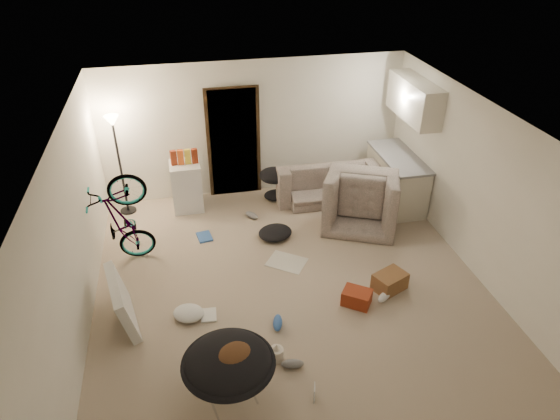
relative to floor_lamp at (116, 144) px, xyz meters
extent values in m
cube|color=tan|center=(2.40, -2.65, -1.32)|extent=(5.50, 6.00, 0.02)
cube|color=white|center=(2.40, -2.65, 1.20)|extent=(5.50, 6.00, 0.02)
cube|color=white|center=(2.40, 0.36, -0.06)|extent=(5.50, 0.02, 2.50)
cube|color=white|center=(2.40, -5.66, -0.06)|extent=(5.50, 0.02, 2.50)
cube|color=white|center=(-0.36, -2.65, -0.06)|extent=(0.02, 6.00, 2.50)
cube|color=white|center=(5.16, -2.65, -0.06)|extent=(0.02, 6.00, 2.50)
cube|color=black|center=(2.00, 0.32, -0.29)|extent=(0.85, 0.10, 2.04)
cube|color=#312011|center=(2.00, 0.29, -0.29)|extent=(0.97, 0.04, 2.10)
cylinder|color=black|center=(0.00, 0.00, -1.29)|extent=(0.28, 0.28, 0.03)
cylinder|color=black|center=(0.00, 0.00, -0.46)|extent=(0.04, 0.04, 1.70)
cone|color=#FFE0A5|center=(0.00, 0.00, 0.41)|extent=(0.24, 0.24, 0.18)
cube|color=beige|center=(4.83, -0.65, -0.87)|extent=(0.60, 1.50, 0.88)
cube|color=gray|center=(4.83, -0.65, -0.41)|extent=(0.64, 1.54, 0.04)
cube|color=beige|center=(4.96, -0.65, 0.64)|extent=(0.38, 1.40, 0.65)
imported|color=#3D453D|center=(3.61, -0.20, -1.04)|extent=(1.87, 0.75, 0.54)
imported|color=#3D453D|center=(4.01, -1.09, -0.92)|extent=(1.51, 1.43, 0.77)
imported|color=black|center=(0.10, -1.56, -0.89)|extent=(1.63, 0.76, 0.92)
imported|color=maroon|center=(2.20, -4.65, -1.30)|extent=(0.23, 0.20, 0.02)
cube|color=white|center=(1.08, -0.10, -0.86)|extent=(0.53, 0.53, 0.89)
cube|color=maroon|center=(0.91, -0.10, -0.31)|extent=(0.12, 0.09, 0.30)
cube|color=#DC541B|center=(1.03, -0.10, -0.31)|extent=(0.11, 0.08, 0.30)
cube|color=yellow|center=(1.15, -0.10, -0.31)|extent=(0.10, 0.08, 0.30)
cube|color=maroon|center=(1.27, -0.10, -0.31)|extent=(0.11, 0.08, 0.30)
cylinder|color=silver|center=(1.31, -4.34, -1.07)|extent=(0.67, 0.67, 0.47)
ellipsoid|color=black|center=(1.31, -4.34, -0.78)|extent=(0.95, 0.95, 0.40)
torus|color=black|center=(1.31, -4.34, -0.78)|extent=(1.02, 1.02, 0.07)
ellipsoid|color=#4D2F1A|center=(1.36, -4.37, -0.67)|extent=(0.61, 0.58, 0.22)
ellipsoid|color=black|center=(2.66, -0.20, -0.77)|extent=(0.65, 0.57, 0.28)
cube|color=silver|center=(0.10, -2.86, -0.98)|extent=(0.45, 1.02, 0.67)
cube|color=brown|center=(3.77, -2.98, -1.18)|extent=(0.54, 0.48, 0.26)
cube|color=maroon|center=(3.20, -3.19, -1.20)|extent=(0.47, 0.45, 0.22)
cylinder|color=silver|center=(1.92, -3.93, -1.22)|extent=(0.17, 0.17, 0.17)
cone|color=silver|center=(1.92, -3.93, -1.10)|extent=(0.09, 0.09, 0.07)
cube|color=beige|center=(2.47, -2.07, -1.30)|extent=(0.71, 0.68, 0.01)
cube|color=#2E59A8|center=(1.28, -1.13, -1.29)|extent=(0.27, 0.34, 0.03)
cube|color=silver|center=(1.18, -3.01, -1.29)|extent=(0.22, 0.28, 0.02)
ellipsoid|color=slate|center=(2.15, -0.69, -1.25)|extent=(0.26, 0.30, 0.11)
ellipsoid|color=#2E59A8|center=(2.05, -3.38, -1.25)|extent=(0.19, 0.32, 0.11)
ellipsoid|color=slate|center=(2.08, -4.09, -1.26)|extent=(0.29, 0.16, 0.10)
ellipsoid|color=white|center=(3.61, -3.19, -1.25)|extent=(0.30, 0.27, 0.11)
ellipsoid|color=black|center=(2.43, -1.37, -1.22)|extent=(0.67, 0.61, 0.18)
ellipsoid|color=black|center=(2.70, -0.10, -1.24)|extent=(0.45, 0.39, 0.14)
ellipsoid|color=silver|center=(0.92, -2.97, -1.24)|extent=(0.54, 0.51, 0.13)
camera|label=1|loc=(1.08, -8.08, 3.40)|focal=32.00mm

